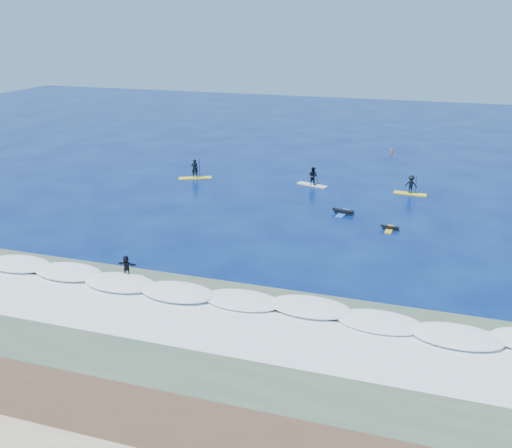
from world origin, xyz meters
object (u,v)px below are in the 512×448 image
(sup_paddler_center, at_px, (313,177))
(prone_paddler_far, at_px, (343,212))
(sup_paddler_left, at_px, (195,171))
(wave_surfer, at_px, (127,267))
(sup_paddler_right, at_px, (411,186))
(marker_buoy, at_px, (392,151))
(prone_paddler_near, at_px, (390,228))

(sup_paddler_center, distance_m, prone_paddler_far, 8.85)
(sup_paddler_left, height_order, wave_surfer, sup_paddler_left)
(sup_paddler_left, height_order, sup_paddler_right, sup_paddler_left)
(prone_paddler_far, relative_size, marker_buoy, 3.51)
(sup_paddler_right, distance_m, wave_surfer, 29.29)
(wave_surfer, bearing_deg, sup_paddler_left, 99.78)
(marker_buoy, bearing_deg, wave_surfer, -107.35)
(prone_paddler_near, bearing_deg, sup_paddler_center, 42.19)
(sup_paddler_center, bearing_deg, sup_paddler_right, 17.06)
(prone_paddler_near, bearing_deg, wave_surfer, 135.89)
(sup_paddler_center, distance_m, wave_surfer, 25.44)
(prone_paddler_near, xyz_separation_m, wave_surfer, (-15.17, -14.17, 0.69))
(sup_paddler_right, distance_m, marker_buoy, 17.01)
(sup_paddler_left, bearing_deg, sup_paddler_center, -20.54)
(wave_surfer, distance_m, marker_buoy, 43.11)
(sup_paddler_left, bearing_deg, prone_paddler_near, -50.11)
(sup_paddler_right, height_order, marker_buoy, sup_paddler_right)
(sup_paddler_right, bearing_deg, sup_paddler_left, -171.75)
(sup_paddler_center, relative_size, marker_buoy, 4.67)
(sup_paddler_center, height_order, prone_paddler_far, sup_paddler_center)
(marker_buoy, bearing_deg, sup_paddler_left, -135.85)
(prone_paddler_near, relative_size, marker_buoy, 2.71)
(prone_paddler_near, bearing_deg, marker_buoy, 7.76)
(sup_paddler_right, relative_size, prone_paddler_near, 1.65)
(marker_buoy, bearing_deg, prone_paddler_far, -94.34)
(prone_paddler_far, height_order, wave_surfer, wave_surfer)
(marker_buoy, bearing_deg, sup_paddler_center, -110.43)
(prone_paddler_far, distance_m, marker_buoy, 24.36)
(sup_paddler_center, bearing_deg, prone_paddler_near, -33.10)
(sup_paddler_right, bearing_deg, wave_surfer, -118.04)
(sup_paddler_center, relative_size, prone_paddler_near, 1.73)
(wave_surfer, xyz_separation_m, marker_buoy, (12.86, 41.15, -0.53))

